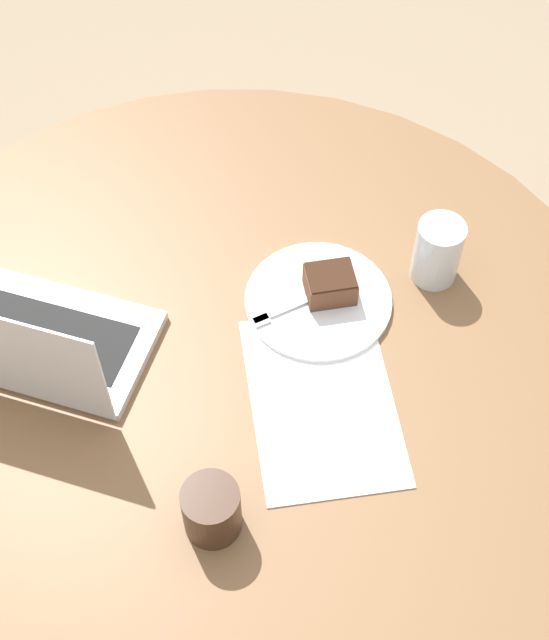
{
  "coord_description": "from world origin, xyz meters",
  "views": [
    {
      "loc": [
        -0.75,
        -0.15,
        1.91
      ],
      "look_at": [
        0.07,
        -0.07,
        0.75
      ],
      "focal_mm": 50.0,
      "sensor_mm": 36.0,
      "label": 1
    }
  ],
  "objects": [
    {
      "name": "ground_plane",
      "position": [
        0.0,
        0.0,
        0.0
      ],
      "size": [
        12.0,
        12.0,
        0.0
      ],
      "primitive_type": "plane",
      "color": "gray"
    },
    {
      "name": "dining_table",
      "position": [
        0.0,
        0.0,
        0.59
      ],
      "size": [
        1.34,
        1.34,
        0.71
      ],
      "color": "brown",
      "rests_on": "ground_plane"
    },
    {
      "name": "water_glass",
      "position": [
        0.23,
        -0.32,
        0.77
      ],
      "size": [
        0.08,
        0.08,
        0.12
      ],
      "color": "silver",
      "rests_on": "dining_table"
    },
    {
      "name": "fork",
      "position": [
        0.12,
        -0.09,
        0.72
      ],
      "size": [
        0.11,
        0.15,
        0.0
      ],
      "rotation": [
        0.0,
        0.0,
        8.43
      ],
      "color": "silver",
      "rests_on": "plate"
    },
    {
      "name": "cake_slice",
      "position": [
        0.16,
        -0.15,
        0.74
      ],
      "size": [
        0.09,
        0.1,
        0.05
      ],
      "rotation": [
        0.0,
        0.0,
        1.85
      ],
      "color": "brown",
      "rests_on": "plate"
    },
    {
      "name": "paper_document",
      "position": [
        -0.05,
        -0.15,
        0.71
      ],
      "size": [
        0.38,
        0.3,
        0.0
      ],
      "rotation": [
        0.0,
        0.0,
        0.25
      ],
      "color": "white",
      "rests_on": "dining_table"
    },
    {
      "name": "laptop",
      "position": [
        -0.01,
        0.3,
        0.75
      ],
      "size": [
        0.27,
        0.37,
        0.22
      ],
      "rotation": [
        0.0,
        0.0,
        4.51
      ],
      "color": "silver",
      "rests_on": "dining_table"
    },
    {
      "name": "plate",
      "position": [
        0.14,
        -0.13,
        0.71
      ],
      "size": [
        0.25,
        0.25,
        0.01
      ],
      "color": "silver",
      "rests_on": "dining_table"
    },
    {
      "name": "coffee_glass",
      "position": [
        -0.26,
        -0.01,
        0.75
      ],
      "size": [
        0.08,
        0.08,
        0.09
      ],
      "color": "#3D2619",
      "rests_on": "dining_table"
    }
  ]
}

